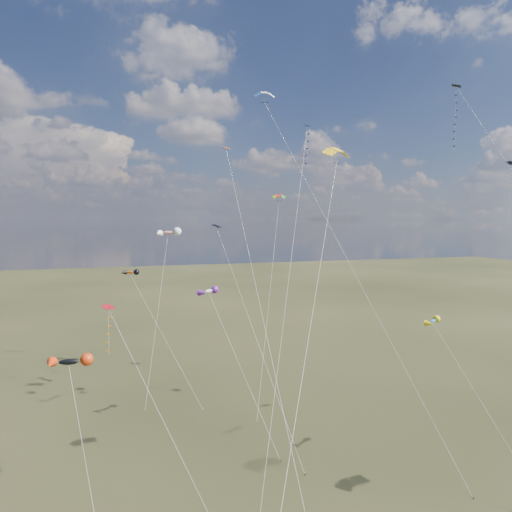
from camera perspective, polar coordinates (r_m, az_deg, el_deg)
name	(u,v)px	position (r m, az deg, el deg)	size (l,w,h in m)	color
diamond_black_high	(468,133)	(54.04, 24.95, 13.74)	(3.25, 28.29, 37.41)	black
diamond_navy_tall	(304,167)	(49.30, 6.08, 10.99)	(11.65, 17.57, 33.24)	#0B1F53
diamond_black_mid	(235,277)	(51.03, -2.69, -2.63)	(4.95, 17.83, 22.40)	black
diamond_red_low	(113,338)	(41.09, -17.40, -9.78)	(8.08, 9.83, 15.71)	#AA0A18
diamond_orange_center	(247,245)	(42.15, -1.12, 1.39)	(1.35, 28.00, 31.00)	#E86400
parafoil_yellow	(337,151)	(38.84, 10.04, 12.76)	(15.62, 20.73, 29.32)	yellow
parafoil_blue_white	(266,95)	(53.93, 1.22, 19.48)	(12.65, 21.56, 37.70)	#174EAA
parafoil_tricolor	(279,197)	(64.29, 2.88, 7.33)	(8.36, 13.65, 26.82)	#D7D50E
novelty_black_orange	(69,362)	(41.57, -22.36, -12.17)	(3.87, 7.04, 11.87)	black
novelty_orange_black	(130,273)	(62.39, -15.45, -2.07)	(9.17, 10.77, 16.46)	#E74D0C
novelty_white_purple	(209,292)	(50.57, -5.88, -4.45)	(6.03, 11.03, 15.55)	silver
novelty_redwhite_stripe	(168,233)	(69.26, -10.96, 2.84)	(6.51, 15.88, 21.76)	red
novelty_blue_yellow	(434,322)	(45.86, 21.34, -7.71)	(4.94, 10.32, 13.93)	blue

